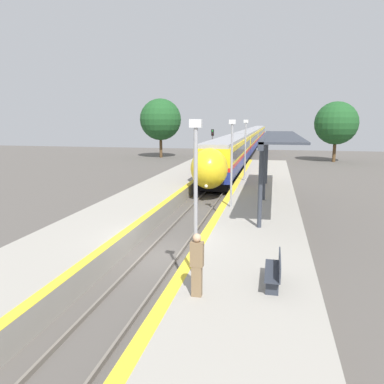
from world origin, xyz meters
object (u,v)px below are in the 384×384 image
(lamppost_far, at_px, (245,146))
(lamppost_near, at_px, (196,188))
(railway_signal, at_px, (212,147))
(platform_bench, at_px, (276,270))
(train, at_px, (250,138))
(lamppost_mid, at_px, (232,157))
(person_waiting, at_px, (197,264))

(lamppost_far, bearing_deg, lamppost_near, -90.00)
(railway_signal, bearing_deg, platform_bench, -77.20)
(railway_signal, bearing_deg, lamppost_near, -81.72)
(train, relative_size, lamppost_near, 19.95)
(railway_signal, height_order, lamppost_mid, lamppost_mid)
(lamppost_mid, bearing_deg, lamppost_far, 90.00)
(person_waiting, xyz_separation_m, lamppost_mid, (-0.31, 10.99, 1.85))
(lamppost_near, bearing_deg, person_waiting, -76.60)
(lamppost_mid, xyz_separation_m, lamppost_far, (0.00, 9.68, 0.00))
(platform_bench, relative_size, lamppost_near, 0.37)
(person_waiting, distance_m, lamppost_far, 20.76)
(person_waiting, xyz_separation_m, lamppost_far, (-0.31, 20.67, 1.85))
(lamppost_mid, bearing_deg, person_waiting, -88.38)
(train, height_order, railway_signal, railway_signal)
(platform_bench, relative_size, lamppost_far, 0.37)
(person_waiting, bearing_deg, railway_signal, 98.51)
(person_waiting, bearing_deg, lamppost_mid, 91.62)
(person_waiting, xyz_separation_m, railway_signal, (-4.60, 30.74, 1.03))
(lamppost_near, bearing_deg, platform_bench, -3.28)
(platform_bench, distance_m, railway_signal, 30.37)
(person_waiting, relative_size, lamppost_mid, 0.37)
(platform_bench, bearing_deg, railway_signal, 102.80)
(platform_bench, xyz_separation_m, lamppost_near, (-2.43, 0.14, 2.31))
(train, height_order, platform_bench, train)
(person_waiting, distance_m, lamppost_mid, 11.15)
(lamppost_near, xyz_separation_m, lamppost_mid, (0.00, 9.68, 0.00))
(person_waiting, distance_m, railway_signal, 31.10)
(railway_signal, xyz_separation_m, lamppost_near, (4.29, -29.44, 0.82))
(railway_signal, relative_size, lamppost_far, 0.98)
(person_waiting, relative_size, lamppost_far, 0.37)
(train, xyz_separation_m, person_waiting, (2.53, -63.24, -0.40))
(platform_bench, height_order, lamppost_near, lamppost_near)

